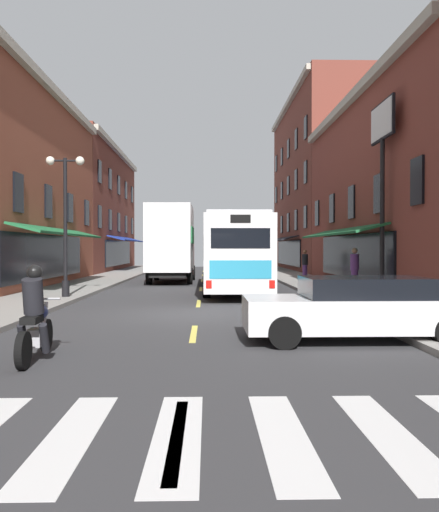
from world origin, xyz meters
TOP-DOWN VIEW (x-y plane):
  - ground_plane at (0.00, 0.00)m, footprint 34.80×80.00m
  - lane_centre_dashes at (0.00, -0.25)m, footprint 0.14×73.90m
  - crosswalk_near at (0.00, -10.00)m, footprint 7.10×2.80m
  - sidewalk_right at (5.90, 0.00)m, footprint 3.00×80.00m
  - billboard_sign at (7.05, 4.60)m, footprint 0.40×2.48m
  - transit_bus at (1.45, 8.28)m, footprint 2.65×11.27m
  - box_truck at (-1.72, 14.25)m, footprint 2.53×6.61m
  - sedan_near at (3.45, -4.53)m, footprint 4.65×1.95m
  - sedan_mid at (-1.83, 25.39)m, footprint 1.99×4.66m
  - motorcycle_rider at (-2.67, -6.32)m, footprint 0.62×2.07m
  - pedestrian_mid at (6.09, 15.41)m, footprint 0.36×0.36m
  - pedestrian_far at (6.51, 6.44)m, footprint 0.36×0.36m
  - street_lamp_twin at (-4.98, 4.20)m, footprint 1.42×0.32m

SIDE VIEW (x-z plane):
  - ground_plane at x=0.00m, z-range -0.10..0.00m
  - lane_centre_dashes at x=0.00m, z-range 0.00..0.01m
  - crosswalk_near at x=0.00m, z-range 0.00..0.01m
  - sidewalk_right at x=5.90m, z-range 0.00..0.14m
  - sedan_mid at x=-1.83m, z-range 0.03..1.31m
  - sedan_near at x=3.45m, z-range 0.02..1.36m
  - motorcycle_rider at x=-2.67m, z-range -0.12..1.54m
  - pedestrian_mid at x=6.09m, z-range 0.16..1.87m
  - pedestrian_far at x=6.51m, z-range 0.17..2.00m
  - transit_bus at x=1.45m, z-range 0.08..3.41m
  - box_truck at x=-1.72m, z-range 0.02..4.30m
  - street_lamp_twin at x=-4.98m, z-range 0.42..5.65m
  - billboard_sign at x=7.05m, z-range 1.96..9.40m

